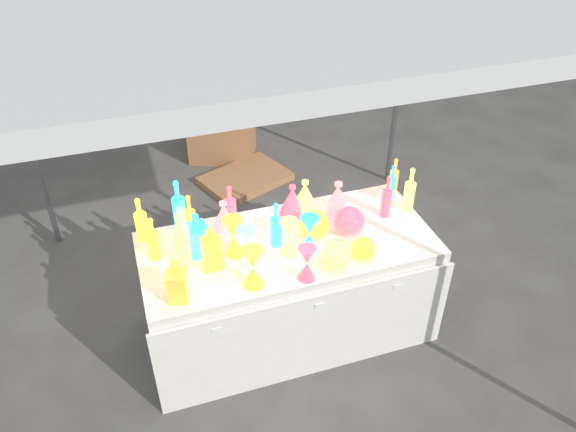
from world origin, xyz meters
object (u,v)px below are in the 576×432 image
object	(u,v)px
display_table	(288,288)
globe_0	(363,249)
lampshade_0	(224,219)
hourglass_0	(253,268)
bottle_0	(141,219)
cardboard_box_closed	(222,136)
decanter_0	(211,247)

from	to	relation	value
display_table	globe_0	size ratio (longest dim) A/B	12.64
display_table	lampshade_0	size ratio (longest dim) A/B	7.38
hourglass_0	display_table	bearing A→B (deg)	43.59
bottle_0	hourglass_0	bearing A→B (deg)	-48.78
globe_0	lampshade_0	xyz separation A→B (m)	(-0.72, 0.46, 0.07)
bottle_0	hourglass_0	distance (m)	0.81
cardboard_box_closed	lampshade_0	world-z (taller)	lampshade_0
decanter_0	lampshade_0	xyz separation A→B (m)	(0.13, 0.26, -0.01)
cardboard_box_closed	globe_0	distance (m)	2.79
decanter_0	hourglass_0	size ratio (longest dim) A/B	1.12
display_table	hourglass_0	distance (m)	0.65
display_table	bottle_0	bearing A→B (deg)	158.60
lampshade_0	bottle_0	bearing A→B (deg)	160.35
cardboard_box_closed	hourglass_0	size ratio (longest dim) A/B	2.55
display_table	lampshade_0	bearing A→B (deg)	149.94
cardboard_box_closed	bottle_0	bearing A→B (deg)	-92.20
display_table	hourglass_0	bearing A→B (deg)	-136.41
hourglass_0	globe_0	xyz separation A→B (m)	(0.67, 0.02, -0.06)
bottle_0	decanter_0	bearing A→B (deg)	-47.60
decanter_0	globe_0	size ratio (longest dim) A/B	1.89
display_table	globe_0	distance (m)	0.63
decanter_0	globe_0	bearing A→B (deg)	-10.11
display_table	decanter_0	world-z (taller)	decanter_0
bottle_0	globe_0	xyz separation A→B (m)	(1.21, -0.59, -0.09)
display_table	lampshade_0	xyz separation A→B (m)	(-0.35, 0.20, 0.50)
display_table	hourglass_0	world-z (taller)	hourglass_0
cardboard_box_closed	globe_0	xyz separation A→B (m)	(0.27, -2.71, 0.58)
bottle_0	globe_0	distance (m)	1.34
globe_0	lampshade_0	bearing A→B (deg)	147.44
cardboard_box_closed	hourglass_0	world-z (taller)	hourglass_0
display_table	cardboard_box_closed	distance (m)	2.46
hourglass_0	lampshade_0	bearing A→B (deg)	95.77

